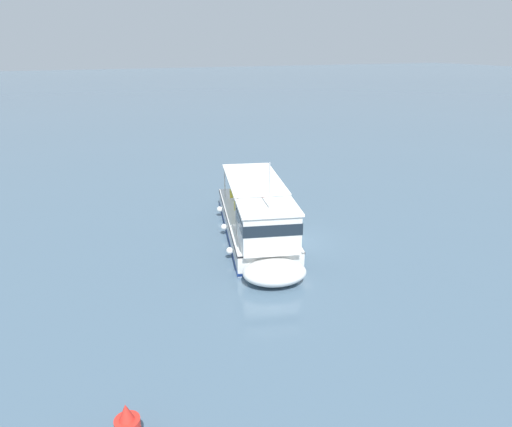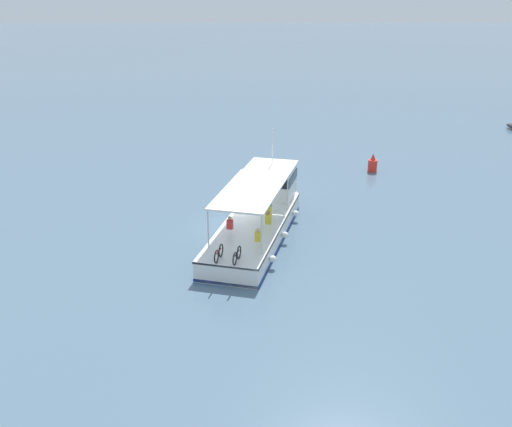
{
  "view_description": "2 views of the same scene",
  "coord_description": "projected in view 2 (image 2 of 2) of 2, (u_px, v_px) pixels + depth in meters",
  "views": [
    {
      "loc": [
        -21.33,
        11.13,
        10.36
      ],
      "look_at": [
        1.34,
        1.17,
        1.4
      ],
      "focal_mm": 32.97,
      "sensor_mm": 36.0,
      "label": 1
    },
    {
      "loc": [
        31.25,
        0.7,
        13.29
      ],
      "look_at": [
        1.34,
        1.17,
        1.4
      ],
      "focal_mm": 40.33,
      "sensor_mm": 36.0,
      "label": 2
    }
  ],
  "objects": [
    {
      "name": "ground_plane",
      "position": [
        236.0,
        227.0,
        33.94
      ],
      "size": [
        400.0,
        400.0,
        0.0
      ],
      "primitive_type": "plane",
      "color": "slate"
    },
    {
      "name": "channel_buoy",
      "position": [
        373.0,
        164.0,
        43.96
      ],
      "size": [
        0.7,
        0.7,
        1.4
      ],
      "color": "red",
      "rests_on": "ground"
    },
    {
      "name": "ferry_main",
      "position": [
        260.0,
        213.0,
        33.25
      ],
      "size": [
        13.07,
        6.29,
        5.32
      ],
      "color": "white",
      "rests_on": "ground"
    }
  ]
}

